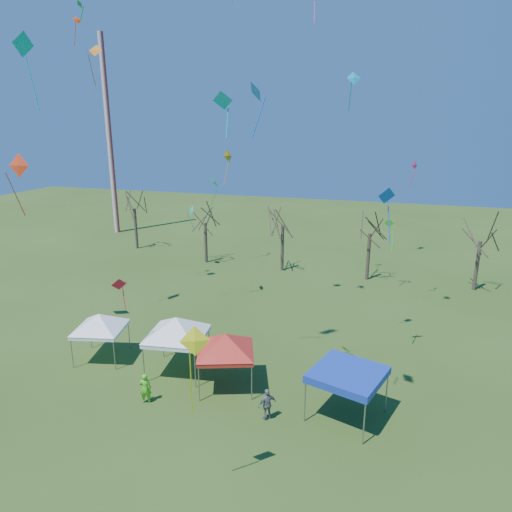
{
  "coord_description": "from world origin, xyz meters",
  "views": [
    {
      "loc": [
        8.27,
        -18.23,
        14.26
      ],
      "look_at": [
        1.6,
        3.0,
        7.77
      ],
      "focal_mm": 32.0,
      "sensor_mm": 36.0,
      "label": 1
    }
  ],
  "objects_px": {
    "person_grey": "(267,404)",
    "tree_1": "(205,209)",
    "tree_4": "(483,223)",
    "person_green": "(145,388)",
    "tree_2": "(283,209)",
    "tree_3": "(371,216)",
    "tent_blue": "(348,375)",
    "radio_mast": "(109,138)",
    "tent_red": "(225,337)",
    "tent_white_west": "(99,317)",
    "tree_0": "(133,194)",
    "tent_white_mid": "(176,321)"
  },
  "relations": [
    {
      "from": "tent_white_west",
      "to": "tent_red",
      "type": "distance_m",
      "value": 8.6
    },
    {
      "from": "tree_1",
      "to": "person_green",
      "type": "distance_m",
      "value": 25.99
    },
    {
      "from": "tree_4",
      "to": "tent_white_mid",
      "type": "xyz_separation_m",
      "value": [
        -18.78,
        -20.45,
        -2.81
      ]
    },
    {
      "from": "radio_mast",
      "to": "tent_red",
      "type": "xyz_separation_m",
      "value": [
        27.88,
        -31.11,
        -9.49
      ]
    },
    {
      "from": "tree_1",
      "to": "person_grey",
      "type": "height_order",
      "value": "tree_1"
    },
    {
      "from": "tree_2",
      "to": "tree_3",
      "type": "distance_m",
      "value": 8.41
    },
    {
      "from": "tree_2",
      "to": "tree_3",
      "type": "height_order",
      "value": "tree_2"
    },
    {
      "from": "tree_4",
      "to": "tent_red",
      "type": "distance_m",
      "value": 26.36
    },
    {
      "from": "tent_red",
      "to": "tent_blue",
      "type": "bearing_deg",
      "value": -6.61
    },
    {
      "from": "person_grey",
      "to": "tree_1",
      "type": "bearing_deg",
      "value": -104.76
    },
    {
      "from": "tent_red",
      "to": "person_green",
      "type": "height_order",
      "value": "tent_red"
    },
    {
      "from": "tent_white_mid",
      "to": "person_green",
      "type": "relative_size",
      "value": 2.69
    },
    {
      "from": "tree_4",
      "to": "person_green",
      "type": "height_order",
      "value": "tree_4"
    },
    {
      "from": "radio_mast",
      "to": "tree_4",
      "type": "bearing_deg",
      "value": -12.99
    },
    {
      "from": "tree_2",
      "to": "person_grey",
      "type": "xyz_separation_m",
      "value": [
        5.28,
        -23.68,
        -5.45
      ]
    },
    {
      "from": "radio_mast",
      "to": "tent_red",
      "type": "relative_size",
      "value": 6.29
    },
    {
      "from": "radio_mast",
      "to": "tree_0",
      "type": "relative_size",
      "value": 2.96
    },
    {
      "from": "tree_1",
      "to": "tree_3",
      "type": "bearing_deg",
      "value": -2.06
    },
    {
      "from": "tent_blue",
      "to": "person_grey",
      "type": "distance_m",
      "value": 4.25
    },
    {
      "from": "tent_red",
      "to": "person_grey",
      "type": "relative_size",
      "value": 2.37
    },
    {
      "from": "person_green",
      "to": "tent_blue",
      "type": "bearing_deg",
      "value": 169.28
    },
    {
      "from": "person_green",
      "to": "tree_1",
      "type": "bearing_deg",
      "value": -95.27
    },
    {
      "from": "tree_4",
      "to": "person_green",
      "type": "xyz_separation_m",
      "value": [
        -18.98,
        -23.85,
        -5.22
      ]
    },
    {
      "from": "tree_1",
      "to": "tent_blue",
      "type": "distance_m",
      "value": 28.67
    },
    {
      "from": "tree_4",
      "to": "radio_mast",
      "type": "bearing_deg",
      "value": 167.01
    },
    {
      "from": "tree_1",
      "to": "tree_3",
      "type": "relative_size",
      "value": 0.95
    },
    {
      "from": "person_green",
      "to": "tree_0",
      "type": "bearing_deg",
      "value": -79.21
    },
    {
      "from": "tent_white_west",
      "to": "tree_1",
      "type": "bearing_deg",
      "value": 95.59
    },
    {
      "from": "radio_mast",
      "to": "tree_1",
      "type": "xyz_separation_m",
      "value": [
        17.23,
        -9.35,
        -6.71
      ]
    },
    {
      "from": "tree_4",
      "to": "tent_blue",
      "type": "xyz_separation_m",
      "value": [
        -8.73,
        -21.89,
        -3.7
      ]
    },
    {
      "from": "radio_mast",
      "to": "tree_0",
      "type": "distance_m",
      "value": 11.45
    },
    {
      "from": "tree_4",
      "to": "tent_white_west",
      "type": "relative_size",
      "value": 2.05
    },
    {
      "from": "tree_3",
      "to": "tent_red",
      "type": "bearing_deg",
      "value": -106.23
    },
    {
      "from": "tree_3",
      "to": "tent_blue",
      "type": "relative_size",
      "value": 1.94
    },
    {
      "from": "tree_1",
      "to": "tent_white_mid",
      "type": "xyz_separation_m",
      "value": [
        7.34,
        -21.1,
        -2.54
      ]
    },
    {
      "from": "tent_white_mid",
      "to": "tree_0",
      "type": "bearing_deg",
      "value": 126.16
    },
    {
      "from": "radio_mast",
      "to": "tent_red",
      "type": "height_order",
      "value": "radio_mast"
    },
    {
      "from": "radio_mast",
      "to": "person_grey",
      "type": "relative_size",
      "value": 14.9
    },
    {
      "from": "tree_0",
      "to": "tree_1",
      "type": "height_order",
      "value": "tree_0"
    },
    {
      "from": "tent_blue",
      "to": "person_grey",
      "type": "height_order",
      "value": "tent_blue"
    },
    {
      "from": "tent_white_west",
      "to": "tree_0",
      "type": "bearing_deg",
      "value": 116.99
    },
    {
      "from": "tree_4",
      "to": "tent_red",
      "type": "relative_size",
      "value": 1.98
    },
    {
      "from": "person_grey",
      "to": "person_green",
      "type": "bearing_deg",
      "value": -39.67
    },
    {
      "from": "tree_2",
      "to": "person_green",
      "type": "xyz_separation_m",
      "value": [
        -1.25,
        -24.23,
        -5.45
      ]
    },
    {
      "from": "tree_0",
      "to": "radio_mast",
      "type": "bearing_deg",
      "value": 137.23
    },
    {
      "from": "tent_white_west",
      "to": "radio_mast",
      "type": "bearing_deg",
      "value": 122.35
    },
    {
      "from": "radio_mast",
      "to": "person_green",
      "type": "xyz_separation_m",
      "value": [
        24.38,
        -33.85,
        -11.66
      ]
    },
    {
      "from": "tree_2",
      "to": "tent_blue",
      "type": "bearing_deg",
      "value": -68.02
    },
    {
      "from": "radio_mast",
      "to": "tree_4",
      "type": "distance_m",
      "value": 44.96
    },
    {
      "from": "tree_3",
      "to": "tent_white_west",
      "type": "distance_m",
      "value": 25.47
    }
  ]
}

